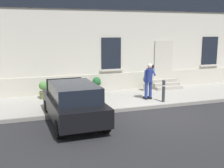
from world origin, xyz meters
TOP-DOWN VIEW (x-y plane):
  - ground_plane at (0.00, 0.00)m, footprint 80.00×80.00m
  - sidewalk at (0.00, 2.80)m, footprint 24.00×3.60m
  - curb_edge at (0.00, 0.94)m, footprint 24.00×0.12m
  - building_facade at (0.01, 5.29)m, footprint 24.00×1.52m
  - entrance_stoop at (2.79, 4.23)m, footprint 1.60×0.96m
  - hatchback_car_black at (-3.40, 0.17)m, footprint 1.86×4.10m
  - bollard_near_person at (1.04, 1.35)m, footprint 0.15×0.15m
  - bollard_far_left at (-2.55, 1.35)m, footprint 0.15×0.15m
  - person_on_phone at (0.61, 2.02)m, footprint 0.51×0.49m
  - planter_olive at (-4.13, 3.83)m, footprint 0.44×0.44m
  - planter_charcoal at (-1.36, 4.16)m, footprint 0.44×0.44m
  - planter_cream at (1.42, 3.81)m, footprint 0.44×0.44m

SIDE VIEW (x-z plane):
  - ground_plane at x=0.00m, z-range 0.00..0.00m
  - sidewalk at x=0.00m, z-range 0.00..0.15m
  - curb_edge at x=0.00m, z-range 0.00..0.15m
  - entrance_stoop at x=2.79m, z-range 0.10..0.58m
  - planter_olive at x=-4.13m, z-range 0.18..1.04m
  - planter_charcoal at x=-1.36m, z-range 0.18..1.04m
  - planter_cream at x=1.42m, z-range 0.18..1.04m
  - bollard_near_person at x=1.04m, z-range 0.19..1.24m
  - bollard_far_left at x=-2.55m, z-range 0.19..1.24m
  - hatchback_car_black at x=-3.40m, z-range 0.04..1.54m
  - person_on_phone at x=0.61m, z-range 0.28..2.02m
  - building_facade at x=0.01m, z-range -0.02..7.48m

